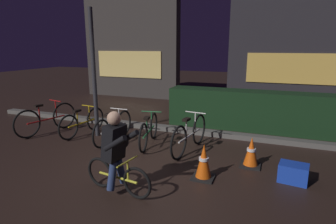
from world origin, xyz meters
name	(u,v)px	position (x,y,z in m)	size (l,w,h in m)	color
ground_plane	(146,166)	(0.00, 0.00, 0.00)	(40.00, 40.00, 0.00)	black
sidewalk_curb	(183,130)	(0.00, 2.20, 0.06)	(12.00, 0.24, 0.12)	#56544F
hedge_row	(261,111)	(1.80, 3.10, 0.51)	(4.80, 0.70, 1.02)	black
storefront_left	(131,47)	(-3.75, 6.50, 2.12)	(4.21, 0.54, 4.26)	#383330
storefront_right	(297,52)	(2.73, 7.20, 1.92)	(4.90, 0.54, 3.86)	#262328
street_post	(94,74)	(-1.89, 1.20, 1.50)	(0.10, 0.10, 2.99)	#2D2D33
parked_bike_leftmost	(47,119)	(-3.20, 0.94, 0.36)	(0.49, 1.69, 0.79)	black
parked_bike_left_mid	(83,122)	(-2.26, 1.12, 0.32)	(0.46, 1.50, 0.69)	black
parked_bike_center_left	(113,127)	(-1.29, 0.98, 0.33)	(0.46, 1.57, 0.72)	black
parked_bike_center_right	(149,131)	(-0.42, 1.04, 0.32)	(0.46, 1.52, 0.71)	black
parked_bike_right_mid	(190,135)	(0.53, 1.01, 0.35)	(0.46, 1.69, 0.78)	black
traffic_cone_near	(204,162)	(1.10, -0.10, 0.29)	(0.36, 0.36, 0.59)	black
traffic_cone_far	(251,152)	(1.79, 0.68, 0.26)	(0.36, 0.36, 0.55)	black
blue_crate	(293,173)	(2.48, 0.30, 0.15)	(0.44, 0.32, 0.30)	#193DB7
cyclist	(116,152)	(0.00, -0.99, 0.63)	(1.18, 0.57, 1.25)	black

